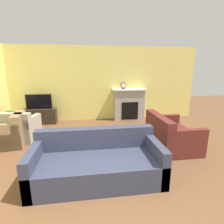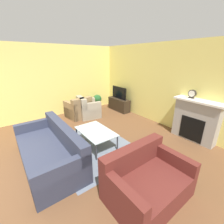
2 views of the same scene
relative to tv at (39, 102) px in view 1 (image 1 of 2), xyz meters
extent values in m
cube|color=#EADB72|center=(1.64, 0.30, 0.56)|extent=(8.40, 0.06, 2.70)
cube|color=slate|center=(1.83, -2.43, -0.79)|extent=(2.33, 1.90, 0.00)
cube|color=#9E9993|center=(3.23, 0.10, -0.20)|extent=(1.14, 0.33, 1.18)
cube|color=black|center=(3.23, -0.07, -0.42)|extent=(0.62, 0.01, 0.66)
cube|color=white|center=(3.23, 0.07, 0.36)|extent=(1.26, 0.39, 0.05)
cube|color=#2D2319|center=(0.00, 0.00, -0.52)|extent=(1.10, 0.37, 0.54)
cube|color=black|center=(0.00, 0.00, 0.00)|extent=(0.86, 0.05, 0.51)
cube|color=black|center=(0.00, -0.02, 0.00)|extent=(0.82, 0.01, 0.47)
cube|color=#33384C|center=(1.81, -3.52, -0.58)|extent=(2.20, 0.99, 0.42)
cube|color=#33384C|center=(1.81, -3.12, -0.17)|extent=(2.20, 0.20, 0.40)
cube|color=#33384C|center=(0.77, -3.52, -0.46)|extent=(0.14, 0.99, 0.66)
cube|color=#33384C|center=(2.84, -3.52, -0.46)|extent=(0.14, 0.99, 0.66)
cube|color=#5B231E|center=(3.72, -2.44, -0.58)|extent=(0.93, 1.34, 0.42)
cube|color=#5B231E|center=(3.35, -2.44, -0.17)|extent=(0.20, 1.34, 0.40)
cube|color=#5B231E|center=(3.72, -3.04, -0.46)|extent=(0.93, 0.14, 0.66)
cube|color=#5B231E|center=(3.72, -1.84, -0.46)|extent=(0.93, 0.14, 0.66)
cube|color=#8C704C|center=(-0.36, -1.78, -0.58)|extent=(0.89, 0.92, 0.42)
cube|color=#8C704C|center=(-0.07, -1.74, -0.17)|extent=(0.30, 0.84, 0.40)
cube|color=#8C704C|center=(-0.41, -1.44, -0.46)|extent=(0.80, 0.24, 0.66)
cube|color=#8C704C|center=(-0.32, -2.12, -0.46)|extent=(0.80, 0.24, 0.66)
cube|color=#9E937F|center=(-0.13, -1.44, -0.58)|extent=(0.89, 0.87, 0.42)
cube|color=#9E937F|center=(-0.17, -1.71, -0.17)|extent=(0.81, 0.32, 0.40)
cube|color=#9E937F|center=(0.19, -1.49, -0.46)|extent=(0.26, 0.77, 0.66)
cube|color=#9E937F|center=(-0.44, -1.39, -0.46)|extent=(0.26, 0.77, 0.66)
cylinder|color=#333338|center=(1.31, -2.62, -0.58)|extent=(0.04, 0.04, 0.42)
cylinder|color=#333338|center=(2.36, -2.62, -0.58)|extent=(0.04, 0.04, 0.42)
cylinder|color=#333338|center=(1.31, -1.99, -0.58)|extent=(0.04, 0.04, 0.42)
cylinder|color=#333338|center=(2.36, -1.99, -0.58)|extent=(0.04, 0.04, 0.42)
cube|color=silver|center=(1.83, -2.30, -0.37)|extent=(1.13, 0.70, 0.02)
cylinder|color=#AD704C|center=(-0.73, -0.66, -0.69)|extent=(0.24, 0.24, 0.21)
cylinder|color=#4C3823|center=(-0.73, -0.66, -0.52)|extent=(0.03, 0.03, 0.11)
sphere|color=#235628|center=(-0.73, -0.66, -0.32)|extent=(0.37, 0.37, 0.37)
cube|color=#28231E|center=(3.00, 0.10, 0.40)|extent=(0.14, 0.07, 0.03)
cylinder|color=#28231E|center=(3.00, 0.10, 0.52)|extent=(0.21, 0.07, 0.21)
cylinder|color=white|center=(3.00, 0.06, 0.52)|extent=(0.17, 0.00, 0.17)
camera|label=1|loc=(1.67, -6.24, 1.11)|focal=28.00mm
camera|label=2|loc=(4.88, -4.06, 1.45)|focal=24.00mm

